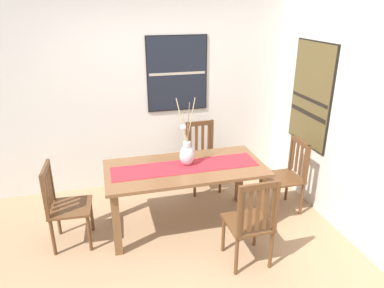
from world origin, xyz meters
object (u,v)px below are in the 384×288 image
object	(u,v)px
centerpiece_vase	(187,153)
painting_on_back_wall	(177,74)
painting_on_side_wall	(311,95)
chair_1	(251,221)
dining_table	(185,176)
chair_0	(64,204)
chair_3	(288,174)
chair_2	(202,155)

from	to	relation	value
centerpiece_vase	painting_on_back_wall	world-z (taller)	painting_on_back_wall
painting_on_back_wall	painting_on_side_wall	bearing A→B (deg)	-31.29
centerpiece_vase	chair_1	world-z (taller)	centerpiece_vase
centerpiece_vase	painting_on_back_wall	size ratio (longest dim) A/B	0.75
dining_table	chair_0	world-z (taller)	chair_0
dining_table	chair_3	distance (m)	1.30
chair_1	chair_3	xyz separation A→B (m)	(0.85, 0.84, -0.02)
chair_2	chair_1	bearing A→B (deg)	-89.84
centerpiece_vase	chair_1	bearing A→B (deg)	-64.39
centerpiece_vase	chair_3	world-z (taller)	centerpiece_vase
dining_table	centerpiece_vase	xyz separation A→B (m)	(0.03, 0.04, 0.26)
painting_on_back_wall	chair_3	bearing A→B (deg)	-46.18
chair_2	painting_on_side_wall	size ratio (longest dim) A/B	0.73
painting_on_back_wall	dining_table	bearing A→B (deg)	-98.74
chair_3	painting_on_back_wall	size ratio (longest dim) A/B	0.92
dining_table	chair_3	size ratio (longest dim) A/B	1.92
chair_0	painting_on_side_wall	xyz separation A→B (m)	(2.97, 0.30, 0.91)
centerpiece_vase	chair_2	size ratio (longest dim) A/B	0.81
chair_0	chair_1	distance (m)	1.93
chair_1	chair_3	size ratio (longest dim) A/B	1.06
painting_on_back_wall	chair_0	bearing A→B (deg)	-141.24
centerpiece_vase	chair_0	world-z (taller)	centerpiece_vase
dining_table	chair_3	bearing A→B (deg)	0.52
dining_table	chair_2	distance (m)	0.95
chair_1	painting_on_side_wall	xyz separation A→B (m)	(1.22, 1.10, 0.89)
painting_on_back_wall	painting_on_side_wall	xyz separation A→B (m)	(1.48, -0.90, -0.17)
chair_1	chair_2	world-z (taller)	chair_1
centerpiece_vase	chair_3	xyz separation A→B (m)	(1.27, -0.03, -0.42)
chair_3	chair_0	bearing A→B (deg)	-179.19
chair_0	painting_on_side_wall	bearing A→B (deg)	5.74
dining_table	painting_on_back_wall	world-z (taller)	painting_on_back_wall
dining_table	chair_0	distance (m)	1.32
chair_2	chair_3	world-z (taller)	chair_2
chair_0	painting_on_side_wall	world-z (taller)	painting_on_side_wall
painting_on_side_wall	dining_table	bearing A→B (deg)	-170.64
painting_on_side_wall	centerpiece_vase	bearing A→B (deg)	-171.88
dining_table	painting_on_back_wall	bearing A→B (deg)	81.26
centerpiece_vase	chair_2	distance (m)	0.98
chair_1	chair_0	bearing A→B (deg)	155.45
chair_1	painting_on_back_wall	distance (m)	2.28
chair_3	centerpiece_vase	bearing A→B (deg)	178.69
centerpiece_vase	painting_on_back_wall	distance (m)	1.32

